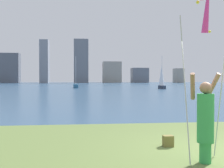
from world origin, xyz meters
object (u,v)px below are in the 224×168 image
at_px(person, 205,119).
at_px(sailboat_3, 162,77).
at_px(kite_flag_right, 208,7).
at_px(sailboat_6, 76,86).
at_px(bag, 168,141).

distance_m(person, sailboat_3, 39.51).
relative_size(kite_flag_right, sailboat_3, 0.73).
xyz_separation_m(kite_flag_right, sailboat_6, (-4.28, 42.52, -2.97)).
height_order(sailboat_3, sailboat_6, sailboat_6).
xyz_separation_m(kite_flag_right, sailboat_3, (10.11, 37.36, -1.45)).
bearing_deg(sailboat_3, kite_flag_right, -105.14).
bearing_deg(sailboat_6, bag, -85.14).
bearing_deg(kite_flag_right, sailboat_6, 95.75).
bearing_deg(person, sailboat_6, 93.37).
relative_size(person, bag, 6.66).
distance_m(person, kite_flag_right, 2.59).
bearing_deg(kite_flag_right, person, -118.26).
distance_m(kite_flag_right, sailboat_6, 42.84).
xyz_separation_m(bag, sailboat_3, (10.83, 36.74, 1.77)).
xyz_separation_m(person, kite_flag_right, (0.39, 0.72, 2.46)).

